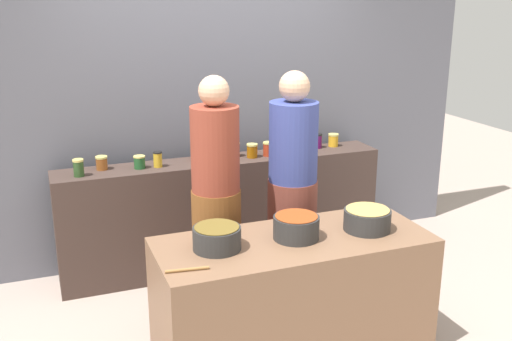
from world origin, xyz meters
name	(u,v)px	position (x,y,z in m)	size (l,w,h in m)	color
ground	(274,329)	(0.00, 0.00, 0.00)	(12.00, 12.00, 0.00)	#AB988C
storefront_wall	(209,84)	(0.00, 1.45, 1.50)	(4.80, 0.12, 3.00)	slate
display_shelf	(224,213)	(0.00, 1.10, 0.47)	(2.70, 0.36, 0.93)	#42322C
prep_table	(293,297)	(0.00, -0.30, 0.40)	(1.70, 0.70, 0.80)	brown
preserve_jar_0	(79,168)	(-1.14, 1.04, 1.00)	(0.08, 0.08, 0.13)	#2A4922
preserve_jar_1	(102,163)	(-0.96, 1.16, 0.99)	(0.09, 0.09, 0.11)	brown
preserve_jar_2	(140,162)	(-0.68, 1.09, 0.98)	(0.09, 0.09, 0.10)	#205428
preserve_jar_3	(158,159)	(-0.54, 1.08, 1.00)	(0.07, 0.07, 0.12)	gold
preserve_jar_4	(195,152)	(-0.22, 1.17, 1.00)	(0.07, 0.07, 0.14)	#DD5D0A
preserve_jar_5	(215,149)	(-0.05, 1.16, 1.01)	(0.08, 0.08, 0.15)	olive
preserve_jar_6	(235,149)	(0.12, 1.15, 0.99)	(0.09, 0.09, 0.12)	orange
preserve_jar_7	(252,151)	(0.24, 1.07, 0.99)	(0.09, 0.09, 0.11)	#91500A
preserve_jar_8	(268,149)	(0.39, 1.08, 0.99)	(0.09, 0.09, 0.12)	#A9341B
preserve_jar_9	(304,144)	(0.75, 1.16, 0.98)	(0.08, 0.08, 0.10)	olive
preserve_jar_10	(318,141)	(0.88, 1.16, 1.00)	(0.08, 0.08, 0.13)	#530F4B
preserve_jar_11	(333,140)	(1.04, 1.16, 0.99)	(0.09, 0.09, 0.11)	gold
cooking_pot_left	(217,238)	(-0.48, -0.27, 0.86)	(0.29, 0.29, 0.14)	#2D2D2D
cooking_pot_center	(296,227)	(0.02, -0.29, 0.87)	(0.28, 0.28, 0.15)	#2D2D2D
cooking_pot_right	(367,220)	(0.49, -0.33, 0.86)	(0.30, 0.30, 0.14)	#2D2D2D
wooden_spoon	(187,270)	(-0.72, -0.49, 0.80)	(0.02, 0.02, 0.24)	#9E703D
cook_with_tongs	(216,212)	(-0.30, 0.34, 0.79)	(0.34, 0.34, 1.73)	brown
cook_in_cap	(292,200)	(0.30, 0.38, 0.78)	(0.36, 0.36, 1.73)	brown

